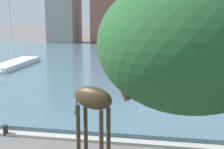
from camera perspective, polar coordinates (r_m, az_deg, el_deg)
name	(u,v)px	position (r m, az deg, el deg)	size (l,w,h in m)	color
harbor_water	(136,64)	(34.80, 4.41, 2.02)	(89.93, 42.42, 0.32)	#476675
quay_edge_coping	(85,139)	(14.32, -4.90, -11.60)	(89.93, 0.50, 0.12)	#ADA89E
giraffe_statue	(96,101)	(11.35, -2.99, -4.83)	(2.61, 1.62, 4.82)	#382B19
sailboat_white	(12,66)	(32.80, -17.86, 1.43)	(2.33, 9.41, 8.99)	white
mooring_bollard	(6,130)	(15.50, -18.89, -9.62)	(0.24, 0.24, 0.50)	#232326
townhouse_wide_warehouse	(64,7)	(61.85, -8.75, 12.04)	(5.29, 6.72, 13.67)	gray
townhouse_end_terrace	(116,14)	(60.40, 0.67, 11.04)	(8.29, 8.13, 11.25)	#8E5142
townhouse_corner_house	(188,23)	(57.63, 13.66, 9.09)	(5.93, 7.32, 7.93)	gray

